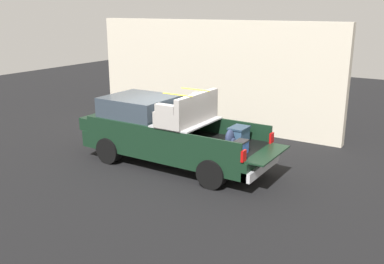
{
  "coord_description": "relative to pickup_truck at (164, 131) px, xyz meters",
  "views": [
    {
      "loc": [
        -6.75,
        9.76,
        4.45
      ],
      "look_at": [
        -0.6,
        0.0,
        1.1
      ],
      "focal_mm": 40.13,
      "sensor_mm": 36.0,
      "label": 1
    }
  ],
  "objects": [
    {
      "name": "ground_plane",
      "position": [
        -0.37,
        0.0,
        -0.97
      ],
      "size": [
        40.0,
        40.0,
        0.0
      ],
      "primitive_type": "plane",
      "color": "black"
    },
    {
      "name": "pickup_truck",
      "position": [
        0.0,
        0.0,
        0.0
      ],
      "size": [
        6.05,
        2.06,
        2.23
      ],
      "color": "black",
      "rests_on": "ground_plane"
    },
    {
      "name": "building_facade",
      "position": [
        0.93,
        -4.4,
        1.04
      ],
      "size": [
        10.13,
        0.36,
        4.03
      ],
      "primitive_type": "cube",
      "color": "beige",
      "rests_on": "ground_plane"
    },
    {
      "name": "trash_can",
      "position": [
        3.25,
        -2.88,
        -0.47
      ],
      "size": [
        0.6,
        0.6,
        0.98
      ],
      "color": "#2D2D33",
      "rests_on": "ground_plane"
    }
  ]
}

